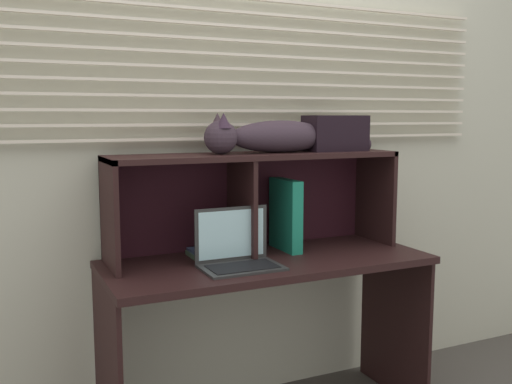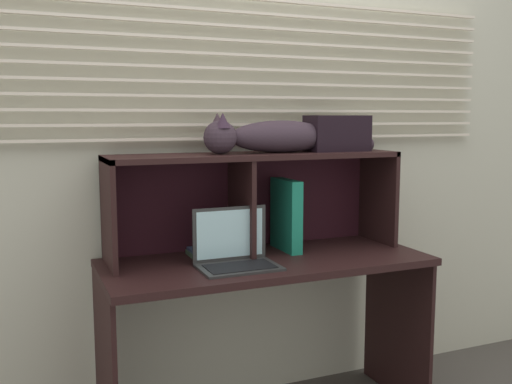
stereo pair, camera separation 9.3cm
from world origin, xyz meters
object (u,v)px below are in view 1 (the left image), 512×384
Objects in this scene: cat at (271,137)px; laptop at (237,254)px; book_stack at (213,254)px; storage_box at (335,133)px; binder_upright at (286,215)px.

laptop is (-0.23, -0.18, -0.45)m from cat.
book_stack is (-0.04, 0.17, -0.04)m from laptop.
cat reaches higher than book_stack.
book_stack is 0.77× the size of storage_box.
laptop is at bearing -77.60° from book_stack.
storage_box reaches higher than binder_upright.
binder_upright is at bearing 29.96° from laptop.
binder_upright is 0.43m from storage_box.
storage_box reaches higher than laptop.
cat reaches higher than laptop.
binder_upright reaches higher than book_stack.
cat reaches higher than binder_upright.
storage_box is (0.32, 0.00, 0.01)m from cat.
laptop reaches higher than book_stack.
binder_upright is at bearing 0.35° from book_stack.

